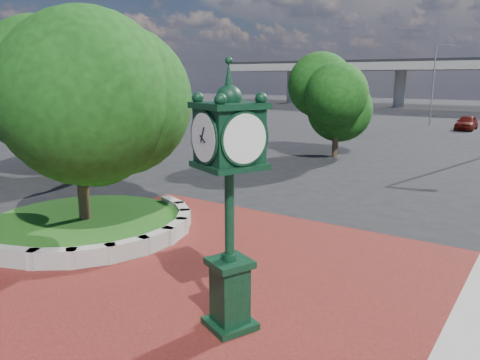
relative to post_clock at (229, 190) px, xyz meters
name	(u,v)px	position (x,y,z in m)	size (l,w,h in m)	color
ground	(206,264)	(-2.46, 2.31, -2.84)	(200.00, 200.00, 0.00)	black
plaza	(181,276)	(-2.46, 1.31, -2.82)	(12.00, 12.00, 0.04)	maroon
planter_wall	(135,235)	(-5.17, 2.31, -2.57)	(2.96, 6.77, 0.54)	#9E9B93
grass_bed	(86,224)	(-7.46, 2.31, -2.64)	(6.10, 6.10, 0.40)	#1D4915
tree_planter	(78,116)	(-7.46, 2.31, 0.88)	(5.20, 5.20, 6.33)	#38281C
tree_northwest	(60,93)	(-15.46, 7.31, 1.28)	(5.60, 5.60, 6.93)	#38281C
tree_street	(337,105)	(-6.46, 20.31, 0.39)	(4.40, 4.40, 5.45)	#38281C
post_clock	(229,190)	(0.00, 0.00, 0.00)	(1.35, 1.35, 5.18)	black
parked_car	(467,123)	(-2.28, 41.34, -2.16)	(1.62, 4.02, 1.37)	#52100B
street_lamp_far	(436,79)	(-5.92, 43.83, 1.85)	(1.79, 0.42, 8.00)	slate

